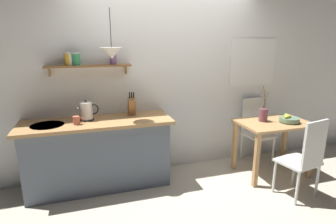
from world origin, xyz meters
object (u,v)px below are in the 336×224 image
at_px(fruit_bowl, 289,119).
at_px(twig_vase, 263,115).
at_px(pendant_lamp, 112,53).
at_px(dining_chair_far, 255,128).
at_px(coffee_mug_by_sink, 77,120).
at_px(knife_block, 132,106).
at_px(dining_chair_near, 305,156).
at_px(dining_table, 274,131).
at_px(electric_kettle, 87,111).

distance_m(fruit_bowl, twig_vase, 0.34).
bearing_deg(pendant_lamp, fruit_bowl, -8.05).
distance_m(dining_chair_far, fruit_bowl, 0.61).
xyz_separation_m(coffee_mug_by_sink, pendant_lamp, (0.44, 0.02, 0.77)).
distance_m(dining_chair_far, knife_block, 1.97).
relative_size(dining_chair_near, pendant_lamp, 1.79).
xyz_separation_m(dining_table, coffee_mug_by_sink, (-2.58, 0.23, 0.32)).
bearing_deg(fruit_bowl, pendant_lamp, 171.95).
bearing_deg(dining_chair_near, twig_vase, 95.85).
relative_size(fruit_bowl, electric_kettle, 1.02).
distance_m(coffee_mug_by_sink, pendant_lamp, 0.89).
bearing_deg(dining_chair_near, knife_block, 148.83).
xyz_separation_m(fruit_bowl, knife_block, (-2.07, 0.53, 0.21)).
xyz_separation_m(dining_table, fruit_bowl, (0.17, -0.07, 0.18)).
bearing_deg(dining_table, knife_block, 166.44).
xyz_separation_m(dining_chair_far, knife_block, (-1.91, 0.01, 0.48)).
bearing_deg(dining_chair_near, dining_table, 84.92).
distance_m(dining_chair_near, knife_block, 2.20).
bearing_deg(twig_vase, dining_chair_far, 67.61).
relative_size(twig_vase, pendant_lamp, 0.89).
bearing_deg(dining_table, dining_chair_near, -95.08).
distance_m(dining_chair_far, coffee_mug_by_sink, 2.64).
relative_size(dining_chair_near, twig_vase, 2.00).
bearing_deg(pendant_lamp, dining_chair_near, -23.59).
relative_size(dining_table, twig_vase, 1.96).
relative_size(dining_chair_far, fruit_bowl, 3.77).
bearing_deg(dining_chair_far, pendant_lamp, -174.85).
height_order(fruit_bowl, electric_kettle, electric_kettle).
relative_size(dining_table, dining_chair_far, 0.98).
height_order(dining_table, twig_vase, twig_vase).
bearing_deg(pendant_lamp, coffee_mug_by_sink, -176.88).
xyz_separation_m(twig_vase, knife_block, (-1.76, 0.38, 0.16)).
height_order(fruit_bowl, knife_block, knife_block).
bearing_deg(dining_chair_near, coffee_mug_by_sink, 160.71).
relative_size(dining_chair_far, twig_vase, 2.00).
distance_m(electric_kettle, coffee_mug_by_sink, 0.20).
height_order(twig_vase, electric_kettle, twig_vase).
distance_m(dining_chair_near, pendant_lamp, 2.55).
height_order(twig_vase, pendant_lamp, pendant_lamp).
distance_m(twig_vase, knife_block, 1.81).
xyz_separation_m(electric_kettle, pendant_lamp, (0.32, -0.12, 0.70)).
distance_m(twig_vase, coffee_mug_by_sink, 2.45).
distance_m(twig_vase, electric_kettle, 2.35).
distance_m(electric_kettle, pendant_lamp, 0.78).
relative_size(fruit_bowl, knife_block, 0.84).
relative_size(dining_table, dining_chair_near, 0.98).
relative_size(dining_chair_near, fruit_bowl, 3.78).
relative_size(dining_chair_near, electric_kettle, 3.87).
xyz_separation_m(twig_vase, coffee_mug_by_sink, (-2.45, 0.15, 0.09)).
bearing_deg(pendant_lamp, knife_block, 39.82).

